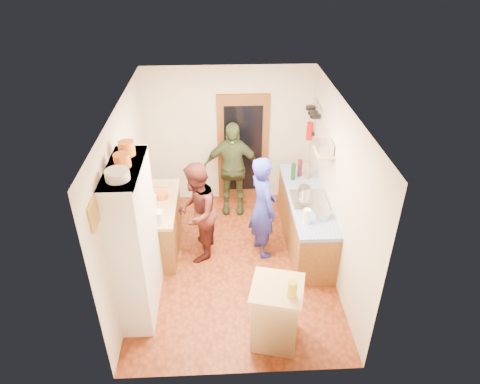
{
  "coord_description": "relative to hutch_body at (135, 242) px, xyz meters",
  "views": [
    {
      "loc": [
        -0.16,
        -5.22,
        4.54
      ],
      "look_at": [
        0.1,
        0.15,
        1.23
      ],
      "focal_mm": 32.0,
      "sensor_mm": 36.0,
      "label": 1
    }
  ],
  "objects": [
    {
      "name": "person_left",
      "position": [
        0.77,
        1.07,
        -0.28
      ],
      "size": [
        0.72,
        0.87,
        1.64
      ],
      "primitive_type": "imported",
      "rotation": [
        0.0,
        0.0,
        -1.7
      ],
      "color": "#451B19",
      "rests_on": "ground"
    },
    {
      "name": "cutting_board",
      "position": [
        1.73,
        -0.65,
        -0.21
      ],
      "size": [
        0.41,
        0.36,
        0.02
      ],
      "primitive_type": "cube",
      "rotation": [
        0.0,
        0.0,
        -0.24
      ],
      "color": "white",
      "rests_on": "island_top"
    },
    {
      "name": "pan_hang_a",
      "position": [
        2.7,
        2.15,
        0.82
      ],
      "size": [
        0.18,
        0.18,
        0.05
      ],
      "primitive_type": "cylinder",
      "color": "black",
      "rests_on": "pan_rail"
    },
    {
      "name": "island_top",
      "position": [
        1.77,
        -0.71,
        -0.22
      ],
      "size": [
        0.75,
        0.75,
        0.05
      ],
      "primitive_type": "cube",
      "rotation": [
        0.0,
        0.0,
        -0.24
      ],
      "color": "tan",
      "rests_on": "island_base"
    },
    {
      "name": "wall_right",
      "position": [
        2.81,
        0.8,
        0.2
      ],
      "size": [
        0.02,
        4.0,
        2.6
      ],
      "primitive_type": "cube",
      "color": "beige",
      "rests_on": "ground"
    },
    {
      "name": "door_frame",
      "position": [
        1.55,
        2.77,
        -0.05
      ],
      "size": [
        0.95,
        0.06,
        2.1
      ],
      "primitive_type": "cube",
      "color": "brown",
      "rests_on": "ground"
    },
    {
      "name": "right_counter_base",
      "position": [
        2.5,
        1.3,
        -0.68
      ],
      "size": [
        0.6,
        2.2,
        0.84
      ],
      "primitive_type": "cube",
      "color": "brown",
      "rests_on": "ground"
    },
    {
      "name": "island_base",
      "position": [
        1.77,
        -0.71,
        -0.67
      ],
      "size": [
        0.67,
        0.67,
        0.86
      ],
      "primitive_type": "cube",
      "rotation": [
        0.0,
        0.0,
        -0.24
      ],
      "color": "tan",
      "rests_on": "ground"
    },
    {
      "name": "floor",
      "position": [
        1.3,
        0.8,
        -1.11
      ],
      "size": [
        3.0,
        4.0,
        0.02
      ],
      "primitive_type": "cube",
      "color": "brown",
      "rests_on": "ground"
    },
    {
      "name": "pan_hang_b",
      "position": [
        2.7,
        2.35,
        0.8
      ],
      "size": [
        0.16,
        0.16,
        0.05
      ],
      "primitive_type": "cylinder",
      "color": "black",
      "rests_on": "pan_rail"
    },
    {
      "name": "wall_left",
      "position": [
        -0.21,
        0.8,
        0.2
      ],
      "size": [
        0.02,
        4.0,
        2.6
      ],
      "primitive_type": "cube",
      "color": "beige",
      "rests_on": "ground"
    },
    {
      "name": "paper_towel",
      "position": [
        2.35,
        0.58,
        -0.08
      ],
      "size": [
        0.12,
        0.12,
        0.23
      ],
      "primitive_type": "cylinder",
      "rotation": [
        0.0,
        0.0,
        -0.12
      ],
      "color": "white",
      "rests_on": "right_counter_top"
    },
    {
      "name": "person_hob",
      "position": [
        1.8,
        1.07,
        -0.24
      ],
      "size": [
        0.59,
        0.73,
        1.72
      ],
      "primitive_type": "imported",
      "rotation": [
        0.0,
        0.0,
        1.91
      ],
      "color": "#282EA1",
      "rests_on": "ground"
    },
    {
      "name": "orange_pot_b",
      "position": [
        0.0,
        0.31,
        1.19
      ],
      "size": [
        0.2,
        0.2,
        0.17
      ],
      "primitive_type": "cylinder",
      "color": "orange",
      "rests_on": "hutch_top_shelf"
    },
    {
      "name": "fire_extinguisher",
      "position": [
        2.71,
        2.5,
        0.4
      ],
      "size": [
        0.11,
        0.11,
        0.32
      ],
      "primitive_type": "cylinder",
      "color": "red",
      "rests_on": "wall_right"
    },
    {
      "name": "plate_stack",
      "position": [
        0.0,
        -0.3,
        1.16
      ],
      "size": [
        0.27,
        0.27,
        0.11
      ],
      "primitive_type": "cylinder",
      "color": "white",
      "rests_on": "hutch_top_shelf"
    },
    {
      "name": "hutch_top_shelf",
      "position": [
        0.0,
        0.0,
        1.08
      ],
      "size": [
        0.4,
        1.14,
        0.04
      ],
      "primitive_type": "cube",
      "color": "silver",
      "rests_on": "hutch_body"
    },
    {
      "name": "wall_front",
      "position": [
        1.3,
        -1.21,
        0.2
      ],
      "size": [
        3.0,
        0.02,
        2.6
      ],
      "primitive_type": "cube",
      "color": "beige",
      "rests_on": "ground"
    },
    {
      "name": "bottle_c",
      "position": [
        2.61,
        1.87,
        -0.05
      ],
      "size": [
        0.07,
        0.07,
        0.29
      ],
      "primitive_type": "cylinder",
      "rotation": [
        0.0,
        0.0,
        0.03
      ],
      "color": "olive",
      "rests_on": "right_counter_top"
    },
    {
      "name": "bottle_a",
      "position": [
        2.35,
        1.85,
        -0.05
      ],
      "size": [
        0.08,
        0.08,
        0.3
      ],
      "primitive_type": "cylinder",
      "rotation": [
        0.0,
        0.0,
        0.09
      ],
      "color": "#143F14",
      "rests_on": "right_counter_top"
    },
    {
      "name": "toaster",
      "position": [
        0.15,
        0.73,
        -0.11
      ],
      "size": [
        0.25,
        0.18,
        0.18
      ],
      "primitive_type": "cube",
      "rotation": [
        0.0,
        0.0,
        -0.11
      ],
      "color": "white",
      "rests_on": "left_counter_top"
    },
    {
      "name": "hutch_body",
      "position": [
        0.0,
        0.0,
        0.0
      ],
      "size": [
        0.4,
        1.2,
        2.2
      ],
      "primitive_type": "cube",
      "color": "silver",
      "rests_on": "ground"
    },
    {
      "name": "pan_hang_c",
      "position": [
        2.7,
        2.55,
        0.81
      ],
      "size": [
        0.17,
        0.17,
        0.05
      ],
      "primitive_type": "cylinder",
      "color": "black",
      "rests_on": "pan_rail"
    },
    {
      "name": "door_glass",
      "position": [
        1.55,
        2.74,
        -0.05
      ],
      "size": [
        0.7,
        0.02,
        1.7
      ],
      "primitive_type": "cube",
      "color": "black",
      "rests_on": "door_frame"
    },
    {
      "name": "kettle",
      "position": [
        0.05,
        1.12,
        -0.1
      ],
      "size": [
        0.21,
        0.21,
        0.2
      ],
      "primitive_type": "cylinder",
      "rotation": [
        0.0,
        0.0,
        0.22
      ],
      "color": "white",
      "rests_on": "left_counter_top"
    },
    {
      "name": "pot_on_hob",
      "position": [
        2.45,
        1.32,
        -0.1
      ],
      "size": [
        0.19,
        0.19,
        0.13
      ],
      "primitive_type": "cylinder",
      "color": "silver",
      "rests_on": "hob"
    },
    {
      "name": "mixing_bowl",
      "position": [
        2.6,
        0.72,
        -0.15
      ],
      "size": [
        0.29,
        0.29,
        0.1
      ],
      "primitive_type": "cylinder",
      "rotation": [
        0.0,
        0.0,
        -0.11
      ],
      "color": "silver",
      "rests_on": "right_counter_top"
    },
    {
      "name": "left_counter_top",
      "position": [
        0.1,
        1.25,
        -0.23
      ],
      "size": [
        0.64,
        1.44,
        0.05
      ],
      "primitive_type": "cube",
      "color": "tan",
      "rests_on": "left_counter_base"
    },
    {
      "name": "wall_shelf",
      "position": [
        2.67,
        1.25,
        0.6
      ],
      "size": [
        0.26,
        0.42,
        0.03
      ],
      "primitive_type": "cube",
      "color": "tan",
      "rests_on": "wall_right"
    },
    {
      "name": "person_back",
      "position": [
        1.34,
        2.31,
        -0.22
      ],
      "size": [
        1.07,
        0.52,
        1.76
      ],
      "primitive_type": "imported",
      "rotation": [
        0.0,
        0.0,
        -0.09
      ],
      "color": "#323D23",
      "rests_on": "ground"
    },
    {
      "name": "orange_bowl",
      "position": [
        0.18,
        1.37,
        -0.15
      ],
      "size": [
        0.26,
        0.26,
        0.09
      ],
      "primitive_type": "cylinder",
      "rotation": [
        0.0,
        0.0,
        0.28
      ],
      "color": "orange",
      "rests_on": "left_counter_top"
    },
    {
      "name": "orange_pot_a",
      "position": [
        0.0,
        0.01,
        1.18
      ],
      "size": [
        0.19,
        0.19,
        0.15
      ],
      "primitive_type": "cylinder",
      "color": "orange",
      "rests_on": "hutch_top_shelf"
    },
    {
      "name": "hob",
      "position": [
        2.5,
        1.16,
        -0.18
      ],
      "size": [
        0.55,
        0.58,
        0.04
      ],
      "primitive_type": "cube",
      "color": "silver",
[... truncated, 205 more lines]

